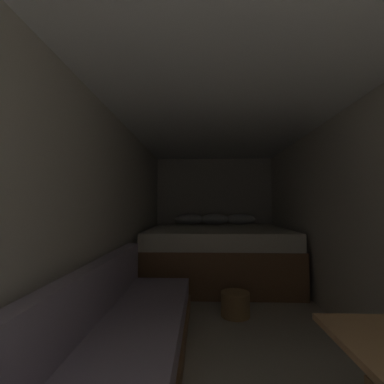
# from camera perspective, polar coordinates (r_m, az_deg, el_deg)

# --- Properties ---
(ground_plane) EXTENTS (7.50, 7.50, 0.00)m
(ground_plane) POSITION_cam_1_polar(r_m,az_deg,el_deg) (2.83, 7.42, -26.91)
(ground_plane) COLOR #B2A893
(wall_back) EXTENTS (2.31, 0.05, 2.06)m
(wall_back) POSITION_cam_1_polar(r_m,az_deg,el_deg) (5.35, 4.60, -4.10)
(wall_back) COLOR beige
(wall_back) RESTS_ON ground
(wall_left) EXTENTS (0.05, 5.50, 2.06)m
(wall_left) POSITION_cam_1_polar(r_m,az_deg,el_deg) (2.73, -17.25, -5.32)
(wall_left) COLOR beige
(wall_left) RESTS_ON ground
(wall_right) EXTENTS (0.05, 5.50, 2.06)m
(wall_right) POSITION_cam_1_polar(r_m,az_deg,el_deg) (2.91, 30.14, -4.91)
(wall_right) COLOR beige
(wall_right) RESTS_ON ground
(ceiling_slab) EXTENTS (2.31, 5.50, 0.05)m
(ceiling_slab) POSITION_cam_1_polar(r_m,az_deg,el_deg) (2.74, 7.15, 17.04)
(ceiling_slab) COLOR white
(ceiling_slab) RESTS_ON wall_left
(bed) EXTENTS (2.09, 1.92, 1.00)m
(bed) POSITION_cam_1_polar(r_m,az_deg,el_deg) (4.40, 5.22, -12.47)
(bed) COLOR brown
(bed) RESTS_ON ground
(sofa_left) EXTENTS (0.72, 2.94, 0.72)m
(sofa_left) POSITION_cam_1_polar(r_m,az_deg,el_deg) (2.01, -16.14, -30.39)
(sofa_left) COLOR #9E7247
(sofa_left) RESTS_ON ground
(wicker_basket) EXTENTS (0.30, 0.30, 0.25)m
(wicker_basket) POSITION_cam_1_polar(r_m,az_deg,el_deg) (3.13, 8.98, -22.02)
(wicker_basket) COLOR olive
(wicker_basket) RESTS_ON ground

